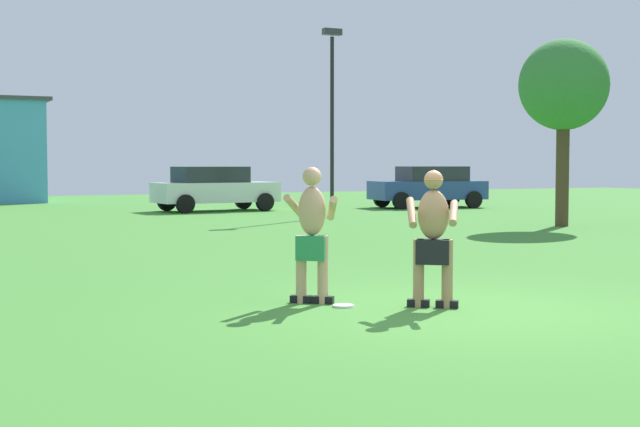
# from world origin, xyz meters

# --- Properties ---
(ground_plane) EXTENTS (80.00, 80.00, 0.00)m
(ground_plane) POSITION_xyz_m (0.00, 0.00, 0.00)
(ground_plane) COLOR #428433
(player_with_cap) EXTENTS (0.73, 0.80, 1.62)m
(player_with_cap) POSITION_xyz_m (-0.16, 0.28, 0.88)
(player_with_cap) COLOR black
(player_with_cap) RESTS_ON ground_plane
(player_in_green) EXTENTS (0.73, 0.76, 1.64)m
(player_in_green) POSITION_xyz_m (-1.29, 1.20, 0.86)
(player_in_green) COLOR black
(player_in_green) RESTS_ON ground_plane
(frisbee) EXTENTS (0.25, 0.25, 0.03)m
(frisbee) POSITION_xyz_m (-1.08, 0.79, 0.01)
(frisbee) COLOR white
(frisbee) RESTS_ON ground_plane
(car_white_near_post) EXTENTS (4.42, 2.28, 1.58)m
(car_white_near_post) POSITION_xyz_m (4.60, 21.87, 0.82)
(car_white_near_post) COLOR white
(car_white_near_post) RESTS_ON ground_plane
(car_blue_far_end) EXTENTS (4.48, 2.42, 1.58)m
(car_blue_far_end) POSITION_xyz_m (12.84, 20.69, 0.82)
(car_blue_far_end) COLOR #2D478C
(car_blue_far_end) RESTS_ON ground_plane
(lamp_post) EXTENTS (0.60, 0.24, 5.88)m
(lamp_post) POSITION_xyz_m (6.72, 16.72, 3.59)
(lamp_post) COLOR black
(lamp_post) RESTS_ON ground_plane
(tree_left_field) EXTENTS (2.38, 2.38, 5.00)m
(tree_left_field) POSITION_xyz_m (10.46, 10.36, 3.73)
(tree_left_field) COLOR #4C3823
(tree_left_field) RESTS_ON ground_plane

